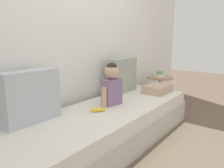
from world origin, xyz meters
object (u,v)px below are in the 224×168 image
Objects in this scene: throw_pillow_left at (31,97)px; toddler at (112,84)px; folded_blanket at (157,89)px; throw_pillow_right at (122,75)px; couch at (108,127)px; banana at (98,110)px; fruit_bowl at (160,74)px; side_table at (160,83)px.

toddler is at bearing -16.46° from throw_pillow_left.
throw_pillow_left is at bearing 166.19° from folded_blanket.
couch is at bearing -156.09° from throw_pillow_right.
throw_pillow_right is at bearing 19.29° from banana.
banana is (-0.14, 0.01, 0.22)m from couch.
fruit_bowl is (1.58, 0.16, 0.35)m from couch.
folded_blanket is at bearing -55.62° from throw_pillow_right.
side_table is (1.44, 0.10, -0.24)m from toddler.
banana is at bearing -160.71° from throw_pillow_right.
throw_pillow_right is 1.06× the size of toddler.
fruit_bowl reaches higher than banana.
couch is 5.30× the size of toddler.
couch is 14.27× the size of fruit_bowl.
throw_pillow_right is 0.59m from toddler.
throw_pillow_left is 2.27m from side_table.
folded_blanket is (0.27, -0.40, -0.18)m from throw_pillow_right.
throw_pillow_right is at bearing 171.11° from side_table.
toddler is at bearing 8.97° from banana.
toddler reaches higher than throw_pillow_left.
fruit_bowl is (1.72, 0.15, 0.13)m from banana.
banana reaches higher than couch.
throw_pillow_right is at bearing 0.00° from throw_pillow_left.
side_table is at bearing -3.58° from throw_pillow_left.
throw_pillow_right reaches higher than side_table.
toddler is at bearing -155.70° from throw_pillow_right.
throw_pillow_left is at bearing 176.42° from fruit_bowl.
couch is 0.99m from folded_blanket.
toddler reaches higher than couch.
fruit_bowl is at bearing 5.77° from couch.
couch is 5.01× the size of throw_pillow_right.
throw_pillow_left is 2.91× the size of banana.
throw_pillow_right is 1.23× the size of folded_blanket.
banana is (-0.82, -0.29, -0.21)m from throw_pillow_right.
couch is 0.86m from throw_pillow_right.
throw_pillow_left is 1.35m from throw_pillow_right.
throw_pillow_right is (0.68, 0.30, 0.43)m from couch.
toddler is (-0.54, -0.24, 0.01)m from throw_pillow_right.
throw_pillow_right is 0.91m from fruit_bowl.
throw_pillow_left is at bearing 163.54° from toddler.
side_table is at bearing 4.84° from banana.
couch is 0.26m from banana.
throw_pillow_left is 2.26m from fruit_bowl.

